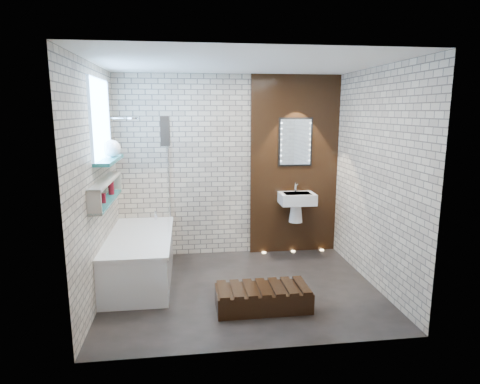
{
  "coord_description": "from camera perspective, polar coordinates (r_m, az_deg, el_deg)",
  "views": [
    {
      "loc": [
        -0.62,
        -4.58,
        2.09
      ],
      "look_at": [
        0.0,
        0.15,
        1.15
      ],
      "focal_mm": 30.8,
      "sensor_mm": 36.0,
      "label": 1
    }
  ],
  "objects": [
    {
      "name": "ground",
      "position": [
        5.07,
        0.23,
        -13.19
      ],
      "size": [
        3.2,
        3.2,
        0.0
      ],
      "primitive_type": "plane",
      "color": "black",
      "rests_on": "ground"
    },
    {
      "name": "room_shell",
      "position": [
        4.69,
        0.24,
        1.45
      ],
      "size": [
        3.24,
        3.2,
        2.6
      ],
      "color": "tan",
      "rests_on": "ground"
    },
    {
      "name": "walnut_panel",
      "position": [
        6.11,
        7.51,
        3.62
      ],
      "size": [
        1.3,
        0.06,
        2.6
      ],
      "primitive_type": "cube",
      "color": "black",
      "rests_on": "ground"
    },
    {
      "name": "clerestory_window",
      "position": [
        5.02,
        -18.56,
        8.42
      ],
      "size": [
        0.18,
        1.0,
        0.94
      ],
      "color": "#7FADE0",
      "rests_on": "room_shell"
    },
    {
      "name": "display_niche",
      "position": [
        4.9,
        -18.04,
        0.12
      ],
      "size": [
        0.14,
        1.3,
        0.26
      ],
      "color": "#21787B",
      "rests_on": "room_shell"
    },
    {
      "name": "bathtub",
      "position": [
        5.38,
        -13.64,
        -8.73
      ],
      "size": [
        0.79,
        1.74,
        0.7
      ],
      "color": "white",
      "rests_on": "ground"
    },
    {
      "name": "bath_screen",
      "position": [
        5.54,
        -9.98,
        2.57
      ],
      "size": [
        0.01,
        0.78,
        1.4
      ],
      "primitive_type": "cube",
      "color": "white",
      "rests_on": "bathtub"
    },
    {
      "name": "towel",
      "position": [
        5.2,
        -10.32,
        8.33
      ],
      "size": [
        0.11,
        0.28,
        0.36
      ],
      "primitive_type": "cube",
      "color": "black",
      "rests_on": "bath_screen"
    },
    {
      "name": "shower_head",
      "position": [
        5.57,
        -14.7,
        9.87
      ],
      "size": [
        0.18,
        0.18,
        0.02
      ],
      "primitive_type": "cylinder",
      "color": "silver",
      "rests_on": "room_shell"
    },
    {
      "name": "washbasin",
      "position": [
        6.01,
        7.87,
        -1.46
      ],
      "size": [
        0.5,
        0.36,
        0.58
      ],
      "color": "white",
      "rests_on": "walnut_panel"
    },
    {
      "name": "led_mirror",
      "position": [
        6.04,
        7.69,
        6.87
      ],
      "size": [
        0.5,
        0.02,
        0.7
      ],
      "color": "black",
      "rests_on": "walnut_panel"
    },
    {
      "name": "walnut_step",
      "position": [
        4.57,
        3.19,
        -14.52
      ],
      "size": [
        1.01,
        0.46,
        0.22
      ],
      "primitive_type": "cube",
      "rotation": [
        0.0,
        0.0,
        0.01
      ],
      "color": "black",
      "rests_on": "ground"
    },
    {
      "name": "niche_bottles",
      "position": [
        4.88,
        -18.06,
        -0.26
      ],
      "size": [
        0.07,
        0.88,
        0.17
      ],
      "color": "maroon",
      "rests_on": "display_niche"
    },
    {
      "name": "sill_vases",
      "position": [
        5.17,
        -17.33,
        5.8
      ],
      "size": [
        0.21,
        0.21,
        0.21
      ],
      "color": "white",
      "rests_on": "clerestory_window"
    },
    {
      "name": "floor_uplights",
      "position": [
        6.34,
        7.38,
        -8.14
      ],
      "size": [
        0.96,
        0.06,
        0.01
      ],
      "color": "#FFD899",
      "rests_on": "ground"
    }
  ]
}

